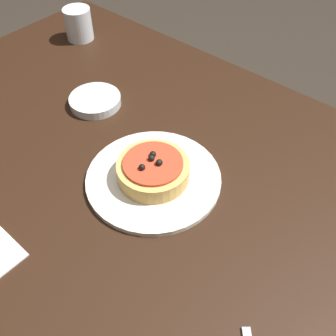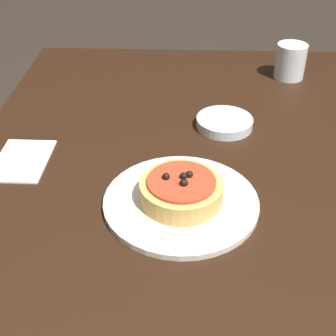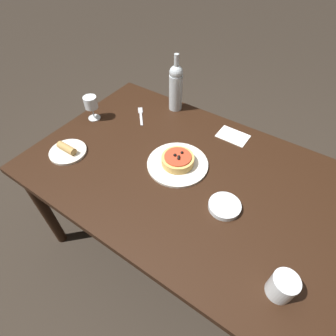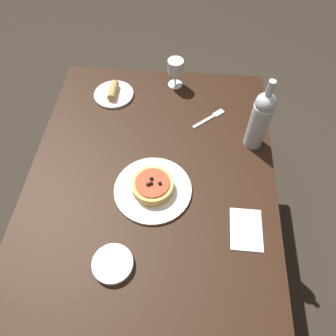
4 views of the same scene
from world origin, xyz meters
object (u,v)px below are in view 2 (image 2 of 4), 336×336
(pizza, at_px, (181,190))
(water_cup, at_px, (290,61))
(dinner_plate, at_px, (181,202))
(dining_table, at_px, (188,219))
(side_bowl, at_px, (224,123))

(pizza, height_order, water_cup, water_cup)
(dinner_plate, distance_m, pizza, 0.03)
(dinner_plate, bearing_deg, dining_table, -16.33)
(dinner_plate, relative_size, water_cup, 3.00)
(dining_table, relative_size, side_bowl, 11.02)
(dining_table, relative_size, pizza, 9.57)
(water_cup, xyz_separation_m, side_bowl, (-0.29, 0.20, -0.04))
(pizza, xyz_separation_m, water_cup, (0.59, -0.30, 0.01))
(pizza, xyz_separation_m, side_bowl, (0.29, -0.10, -0.02))
(dinner_plate, xyz_separation_m, side_bowl, (0.29, -0.10, 0.01))
(dining_table, xyz_separation_m, pizza, (-0.05, 0.01, 0.11))
(dining_table, relative_size, water_cup, 15.19)
(water_cup, relative_size, side_bowl, 0.73)
(water_cup, bearing_deg, side_bowl, 145.40)
(pizza, height_order, side_bowl, pizza)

